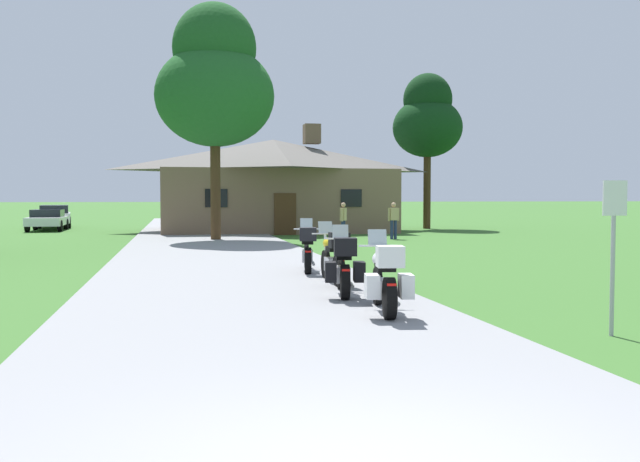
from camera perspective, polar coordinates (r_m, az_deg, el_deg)
ground_plane at (r=24.37m, az=-8.54°, el=-1.75°), size 500.00×500.00×0.00m
asphalt_driveway at (r=22.38m, az=-8.27°, el=-2.07°), size 6.40×80.00×0.06m
motorcycle_white_nearest_to_camera at (r=11.14m, az=5.34°, el=-3.96°), size 0.93×2.08×1.30m
motorcycle_yellow_second_in_row at (r=13.14m, az=1.92°, el=-2.92°), size 0.95×2.07×1.30m
motorcycle_yellow_third_in_row at (r=15.14m, az=1.09°, el=-2.12°), size 0.66×2.08×1.30m
motorcycle_silver_farthest_in_row at (r=17.44m, az=-1.04°, el=-1.47°), size 0.78×2.08×1.30m
stone_lodge at (r=39.49m, az=-3.81°, el=3.83°), size 12.96×9.13×6.02m
bystander_tan_shirt_near_lodge at (r=31.42m, az=1.91°, el=0.99°), size 0.37×0.49×1.67m
bystander_tan_shirt_beside_signpost at (r=31.85m, az=6.01°, el=1.00°), size 0.54×0.27×1.67m
metal_signpost_roadside at (r=10.39m, az=22.77°, el=-0.54°), size 0.36×0.06×2.14m
tree_by_lodge_front at (r=31.33m, az=-8.56°, el=11.89°), size 5.16×5.16×10.29m
tree_right_of_lodge at (r=43.04m, az=8.74°, el=8.92°), size 4.18×4.18×9.32m
parked_white_suv_far_left at (r=46.95m, az=-20.78°, el=1.22°), size 2.46×4.81×1.40m
parked_white_sedan_far_left at (r=42.51m, az=-21.30°, el=0.88°), size 2.00×4.25×1.20m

